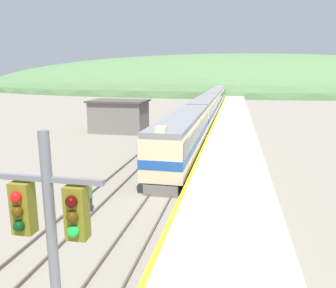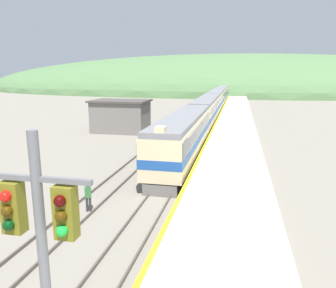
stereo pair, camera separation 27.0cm
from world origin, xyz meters
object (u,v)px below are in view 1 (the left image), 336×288
carriage_third (214,99)px  carriage_fourth (220,93)px  signal_mast_main (52,252)px  express_train_lead_car (183,136)px  carriage_second (205,110)px  track_worker (89,195)px

carriage_third → carriage_fourth: (0.00, 22.91, 0.00)m
carriage_third → signal_mast_main: signal_mast_main is taller
express_train_lead_car → carriage_third: size_ratio=0.87×
express_train_lead_car → carriage_second: bearing=90.0°
carriage_third → signal_mast_main: 68.22m
carriage_fourth → track_worker: (-3.43, -79.96, -1.27)m
carriage_third → track_worker: bearing=-93.4°
express_train_lead_car → track_worker: (-3.43, -12.37, -1.28)m
express_train_lead_car → carriage_fourth: size_ratio=0.87×
carriage_fourth → signal_mast_main: 91.12m
carriage_second → signal_mast_main: size_ratio=3.26×
carriage_third → carriage_fourth: size_ratio=1.00×
carriage_second → track_worker: 34.33m
carriage_second → carriage_third: bearing=90.0°
carriage_third → signal_mast_main: (1.13, -68.18, 2.16)m
carriage_second → track_worker: bearing=-95.7°
carriage_third → carriage_second: bearing=-90.0°
carriage_third → track_worker: (-3.43, -57.05, -1.27)m
track_worker → carriage_second: bearing=84.3°
carriage_third → carriage_fourth: same height
carriage_fourth → track_worker: 80.05m
carriage_third → track_worker: carriage_third is taller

